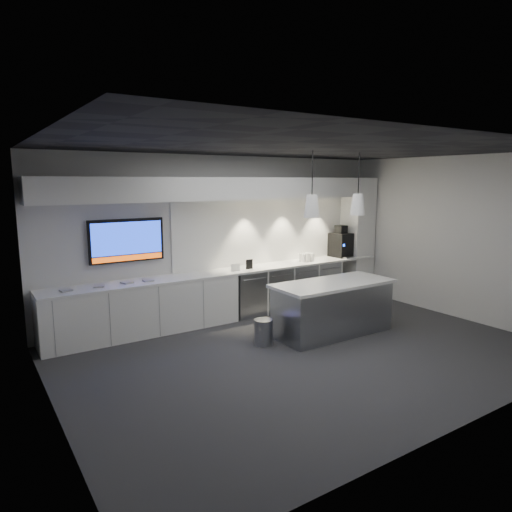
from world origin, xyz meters
TOP-DOWN VIEW (x-y plane):
  - floor at (0.00, 0.00)m, footprint 7.00×7.00m
  - ceiling at (0.00, 0.00)m, footprint 7.00×7.00m
  - wall_back at (0.00, 2.50)m, footprint 7.00×0.00m
  - wall_front at (0.00, -2.50)m, footprint 7.00×0.00m
  - wall_left at (-3.50, 0.00)m, footprint 0.00×7.00m
  - wall_right at (3.50, 0.00)m, footprint 0.00×7.00m
  - back_counter at (0.00, 2.17)m, footprint 6.80×0.65m
  - left_base_cabinets at (-1.75, 2.17)m, footprint 3.30×0.63m
  - fridge_unit_a at (0.25, 2.17)m, footprint 0.60×0.61m
  - fridge_unit_b at (0.88, 2.17)m, footprint 0.60×0.61m
  - fridge_unit_c at (1.51, 2.17)m, footprint 0.60×0.61m
  - fridge_unit_d at (2.14, 2.17)m, footprint 0.60×0.61m
  - backsplash at (1.20, 2.48)m, footprint 4.60×0.03m
  - soffit at (0.00, 2.20)m, footprint 6.90×0.60m
  - column at (3.20, 2.20)m, footprint 0.55×0.55m
  - wall_tv at (-1.90, 2.45)m, footprint 1.25×0.07m
  - island at (0.89, 0.45)m, footprint 2.10×0.91m
  - bin at (-0.37, 0.64)m, footprint 0.34×0.34m
  - coffee_machine at (2.71, 2.20)m, footprint 0.40×0.56m
  - sign_black at (0.29, 2.11)m, footprint 0.14×0.02m
  - sign_white at (-0.04, 2.06)m, footprint 0.18×0.04m
  - cup_cluster at (1.71, 2.15)m, footprint 0.30×0.19m
  - tray_a at (-2.96, 2.13)m, footprint 0.19×0.19m
  - tray_b at (-2.46, 2.15)m, footprint 0.20×0.20m
  - tray_c at (-2.02, 2.16)m, footprint 0.20×0.20m
  - tray_d at (-1.68, 2.13)m, footprint 0.17×0.17m
  - pendant_left at (0.40, 0.45)m, footprint 0.25×0.25m
  - pendant_right at (1.39, 0.45)m, footprint 0.25×0.25m

SIDE VIEW (x-z plane):
  - floor at x=0.00m, z-range 0.00..0.00m
  - bin at x=-0.37m, z-range 0.00..0.41m
  - fridge_unit_a at x=0.25m, z-range 0.00..0.85m
  - fridge_unit_b at x=0.88m, z-range 0.00..0.85m
  - fridge_unit_c at x=1.51m, z-range 0.00..0.85m
  - fridge_unit_d at x=2.14m, z-range 0.00..0.85m
  - left_base_cabinets at x=-1.75m, z-range 0.00..0.86m
  - island at x=0.89m, z-range 0.00..0.89m
  - back_counter at x=0.00m, z-range 0.86..0.90m
  - tray_a at x=-2.96m, z-range 0.90..0.92m
  - tray_b at x=-2.46m, z-range 0.90..0.92m
  - tray_c at x=-2.02m, z-range 0.90..0.92m
  - tray_d at x=-1.68m, z-range 0.90..0.92m
  - sign_white at x=-0.04m, z-range 0.90..1.04m
  - cup_cluster at x=1.71m, z-range 0.90..1.06m
  - sign_black at x=0.29m, z-range 0.90..1.08m
  - coffee_machine at x=2.71m, z-range 0.84..1.52m
  - column at x=3.20m, z-range 0.00..2.60m
  - wall_back at x=0.00m, z-range -2.00..5.00m
  - wall_front at x=0.00m, z-range -2.00..5.00m
  - wall_left at x=-3.50m, z-range -2.00..5.00m
  - wall_right at x=3.50m, z-range -2.00..5.00m
  - backsplash at x=1.20m, z-range 0.90..2.20m
  - wall_tv at x=-1.90m, z-range 1.20..1.92m
  - pendant_left at x=0.40m, z-range 1.63..2.68m
  - pendant_right at x=1.39m, z-range 1.63..2.68m
  - soffit at x=0.00m, z-range 2.20..2.60m
  - ceiling at x=0.00m, z-range 3.00..3.00m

